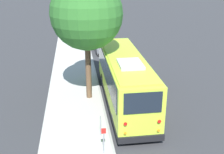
# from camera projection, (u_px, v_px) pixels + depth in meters

# --- Properties ---
(ground_plane) EXTENTS (160.00, 160.00, 0.00)m
(ground_plane) POSITION_uv_depth(u_px,v_px,m) (131.00, 109.00, 18.05)
(ground_plane) COLOR #333335
(sidewalk_slab) EXTENTS (80.00, 3.61, 0.15)m
(sidewalk_slab) POSITION_uv_depth(u_px,v_px,m) (74.00, 112.00, 17.56)
(sidewalk_slab) COLOR #B2AFA8
(sidewalk_slab) RESTS_ON ground
(curb_strip) EXTENTS (80.00, 0.14, 0.15)m
(curb_strip) POSITION_uv_depth(u_px,v_px,m) (104.00, 110.00, 17.80)
(curb_strip) COLOR #9D9A94
(curb_strip) RESTS_ON ground
(shuttle_bus) EXTENTS (10.19, 2.63, 3.46)m
(shuttle_bus) POSITION_uv_depth(u_px,v_px,m) (124.00, 77.00, 18.26)
(shuttle_bus) COLOR #BCDB38
(shuttle_bus) RESTS_ON ground
(parked_sedan_gray) EXTENTS (4.46, 1.88, 1.27)m
(parked_sedan_gray) POSITION_uv_depth(u_px,v_px,m) (102.00, 45.00, 30.34)
(parked_sedan_gray) COLOR slate
(parked_sedan_gray) RESTS_ON ground
(parked_sedan_silver) EXTENTS (4.60, 2.04, 1.27)m
(parked_sedan_silver) POSITION_uv_depth(u_px,v_px,m) (96.00, 34.00, 35.55)
(parked_sedan_silver) COLOR #A8AAAF
(parked_sedan_silver) RESTS_ON ground
(street_tree) EXTENTS (4.56, 4.56, 8.66)m
(street_tree) POSITION_uv_depth(u_px,v_px,m) (86.00, 9.00, 17.33)
(street_tree) COLOR brown
(street_tree) RESTS_ON sidewalk_slab
(sign_post_near) EXTENTS (0.06, 0.22, 1.36)m
(sign_post_near) POSITION_uv_depth(u_px,v_px,m) (104.00, 140.00, 13.39)
(sign_post_near) COLOR gray
(sign_post_near) RESTS_ON sidewalk_slab
(sign_post_far) EXTENTS (0.06, 0.06, 1.19)m
(sign_post_far) POSITION_uv_depth(u_px,v_px,m) (101.00, 126.00, 14.80)
(sign_post_far) COLOR gray
(sign_post_far) RESTS_ON sidewalk_slab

